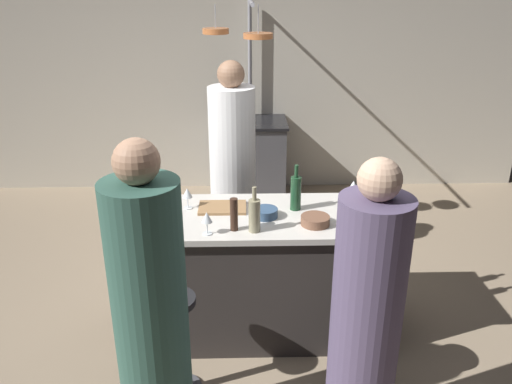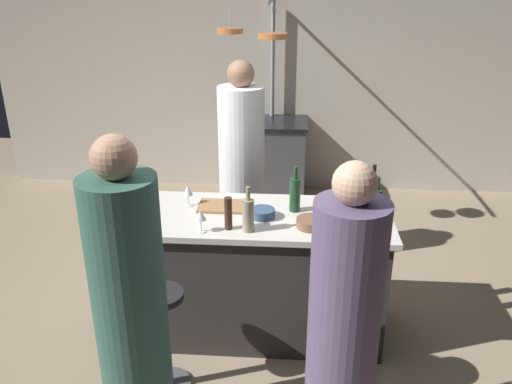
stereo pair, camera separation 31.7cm
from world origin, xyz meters
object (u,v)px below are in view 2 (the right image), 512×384
Objects in this scene: wine_bottle_dark at (372,191)px; guest_left at (131,314)px; wine_bottle_white at (248,214)px; stove_range at (271,159)px; pepper_mill at (228,213)px; wine_bottle_green at (295,194)px; guest_right at (343,333)px; wine_glass_by_chef at (356,190)px; wine_glass_near_right_guest at (188,191)px; cutting_board at (222,206)px; mixing_bowl_blue at (263,213)px; mixing_bowl_wooden at (311,223)px; bar_stool_left at (165,336)px; wine_glass_near_left_guest at (201,216)px; wine_bottle_red at (376,203)px; bar_stool_right at (346,345)px; chef at (242,176)px.

guest_left is at bearing -138.36° from wine_bottle_dark.
stove_range is at bearing 89.57° from wine_bottle_white.
pepper_mill is 0.51m from wine_bottle_green.
pepper_mill is (-0.65, 0.80, 0.25)m from guest_right.
wine_glass_by_chef is at bearing -72.95° from stove_range.
guest_right is at bearing -49.51° from wine_glass_near_right_guest.
wine_bottle_green reaches higher than cutting_board.
mixing_bowl_blue is (-0.45, 0.98, 0.17)m from guest_right.
guest_left reaches higher than pepper_mill.
wine_glass_by_chef is 0.50m from mixing_bowl_wooden.
bar_stool_left is 0.93m from cutting_board.
bar_stool_left is 0.57m from guest_left.
cutting_board is at bearing 70.09° from bar_stool_left.
wine_bottle_green is (0.80, 1.07, 0.22)m from guest_left.
wine_bottle_green is 0.44m from wine_glass_by_chef.
guest_left is 11.81× the size of wine_glass_near_right_guest.
wine_glass_near_right_guest reaches higher than mixing_bowl_blue.
wine_glass_near_left_guest is 0.42m from wine_glass_near_right_guest.
wine_bottle_green is 1.98× the size of mixing_bowl_blue.
guest_right reaches higher than wine_bottle_green.
wine_bottle_dark reaches higher than wine_bottle_red.
wine_glass_by_chef reaches higher than stove_range.
wine_glass_near_right_guest is at bearing 130.49° from guest_right.
wine_bottle_red reaches higher than bar_stool_right.
wine_bottle_red is 1.12m from wine_glass_near_left_guest.
guest_right is at bearing -21.69° from bar_stool_left.
stove_range is 2.53m from mixing_bowl_blue.
wine_bottle_dark is at bearing 89.63° from wine_bottle_red.
wine_bottle_white is (0.47, 0.38, 0.64)m from bar_stool_left.
stove_range is 3.50m from guest_left.
guest_left is at bearing -161.75° from bar_stool_right.
pepper_mill is 0.52m from mixing_bowl_wooden.
bar_stool_left is (-1.00, 0.40, -0.38)m from guest_right.
stove_range is 4.24× the size of pepper_mill.
stove_range is 1.60m from chef.
wine_glass_by_chef is 1.00× the size of wine_glass_near_left_guest.
wine_glass_near_right_guest is at bearing -110.14° from chef.
mixing_bowl_wooden is (0.39, 0.08, -0.08)m from wine_bottle_white.
wine_bottle_white is at bearing 39.22° from bar_stool_left.
mixing_bowl_blue is at bearing 46.84° from bar_stool_left.
wine_bottle_green reaches higher than bar_stool_right.
wine_glass_near_left_guest is 0.92× the size of mixing_bowl_blue.
bar_stool_right is 1.06m from wine_glass_by_chef.
wine_bottle_white reaches higher than wine_glass_near_left_guest.
mixing_bowl_wooden is at bearing -129.44° from wine_glass_by_chef.
stove_range is at bearing 107.74° from wine_bottle_red.
wine_bottle_dark is (1.33, 1.18, 0.22)m from guest_left.
bar_stool_left is 3.70× the size of mixing_bowl_wooden.
wine_bottle_white reaches higher than cutting_board.
wine_glass_near_right_guest is (0.08, 1.11, 0.21)m from guest_left.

